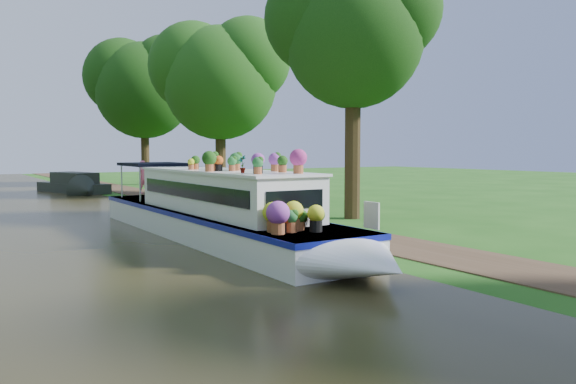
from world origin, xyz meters
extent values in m
plane|color=#1C5014|center=(0.00, 0.00, 0.00)|extent=(100.00, 100.00, 0.00)
cube|color=black|center=(-6.00, 0.00, 0.01)|extent=(10.00, 100.00, 0.02)
cube|color=#422F1F|center=(1.20, 0.00, 0.01)|extent=(2.20, 100.00, 0.03)
cube|color=white|center=(-2.25, 1.73, 0.40)|extent=(2.20, 12.00, 0.75)
cube|color=#0F178E|center=(-2.25, 1.73, 0.71)|extent=(2.24, 12.04, 0.12)
cube|color=white|center=(-2.25, 0.93, 1.29)|extent=(1.80, 7.00, 1.05)
cube|color=white|center=(-2.25, 0.93, 1.85)|extent=(1.90, 7.10, 0.06)
cube|color=black|center=(-1.34, 0.93, 1.37)|extent=(0.03, 6.40, 0.38)
cube|color=black|center=(-3.16, 0.93, 1.37)|extent=(0.03, 6.40, 0.38)
cube|color=black|center=(-2.25, 6.03, 1.92)|extent=(1.90, 2.40, 0.10)
cube|color=white|center=(-1.10, -3.67, 1.07)|extent=(0.04, 0.45, 0.55)
imported|color=#174111|center=(-2.69, -1.08, 2.08)|extent=(0.17, 0.23, 0.40)
imported|color=#174111|center=(-1.99, 0.62, 2.09)|extent=(0.25, 0.25, 0.41)
cylinder|color=black|center=(3.80, 3.00, 2.27)|extent=(0.56, 0.56, 4.55)
sphere|color=black|center=(3.80, 3.00, 6.23)|extent=(4.80, 4.80, 4.80)
sphere|color=black|center=(4.76, 2.28, 7.19)|extent=(3.60, 3.60, 3.60)
sphere|color=black|center=(2.96, 3.84, 6.95)|extent=(3.84, 3.84, 3.84)
cylinder|color=black|center=(4.50, 15.00, 1.92)|extent=(0.56, 0.56, 3.85)
sphere|color=#174111|center=(4.50, 15.00, 5.95)|extent=(6.00, 6.00, 6.00)
sphere|color=#174111|center=(5.70, 14.10, 7.15)|extent=(4.50, 4.50, 4.50)
sphere|color=#174111|center=(3.45, 16.05, 6.85)|extent=(4.80, 4.80, 4.80)
cylinder|color=black|center=(4.00, 26.00, 2.10)|extent=(0.56, 0.56, 4.20)
sphere|color=black|center=(4.00, 26.00, 6.51)|extent=(6.60, 6.60, 6.60)
sphere|color=black|center=(5.32, 25.01, 7.83)|extent=(4.95, 4.95, 4.95)
sphere|color=black|center=(2.85, 27.16, 7.50)|extent=(5.28, 5.28, 5.28)
cube|color=black|center=(-1.89, 20.94, 0.28)|extent=(3.11, 5.53, 0.53)
cube|color=black|center=(-1.89, 20.50, 0.85)|extent=(2.14, 3.32, 0.62)
imported|color=#E45E85|center=(1.18, 17.78, 0.93)|extent=(0.76, 0.61, 1.81)
imported|color=#376F21|center=(0.05, 3.05, 0.19)|extent=(0.37, 0.34, 0.37)
camera|label=1|loc=(-8.63, -12.32, 2.39)|focal=35.00mm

